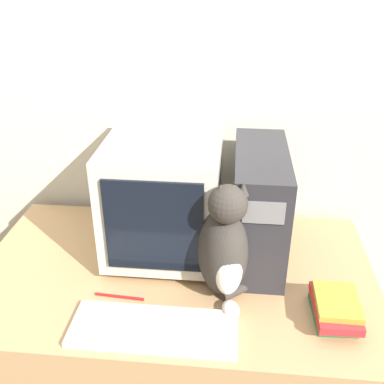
{
  "coord_description": "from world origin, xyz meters",
  "views": [
    {
      "loc": [
        0.18,
        -0.81,
        1.68
      ],
      "look_at": [
        0.06,
        0.42,
        1.02
      ],
      "focal_mm": 42.0,
      "sensor_mm": 36.0,
      "label": 1
    }
  ],
  "objects_px": {
    "crt_monitor": "(165,194)",
    "computer_tower": "(259,205)",
    "pen": "(120,297)",
    "keyboard": "(154,329)",
    "cat": "(224,248)",
    "book_stack": "(335,308)"
  },
  "relations": [
    {
      "from": "computer_tower",
      "to": "pen",
      "type": "height_order",
      "value": "computer_tower"
    },
    {
      "from": "crt_monitor",
      "to": "pen",
      "type": "xyz_separation_m",
      "value": [
        -0.1,
        -0.29,
        -0.21
      ]
    },
    {
      "from": "book_stack",
      "to": "pen",
      "type": "height_order",
      "value": "book_stack"
    },
    {
      "from": "crt_monitor",
      "to": "cat",
      "type": "distance_m",
      "value": 0.32
    },
    {
      "from": "keyboard",
      "to": "pen",
      "type": "bearing_deg",
      "value": 135.6
    },
    {
      "from": "keyboard",
      "to": "cat",
      "type": "relative_size",
      "value": 1.19
    },
    {
      "from": "cat",
      "to": "pen",
      "type": "height_order",
      "value": "cat"
    },
    {
      "from": "keyboard",
      "to": "book_stack",
      "type": "relative_size",
      "value": 2.34
    },
    {
      "from": "computer_tower",
      "to": "book_stack",
      "type": "bearing_deg",
      "value": -54.39
    },
    {
      "from": "crt_monitor",
      "to": "cat",
      "type": "height_order",
      "value": "crt_monitor"
    },
    {
      "from": "computer_tower",
      "to": "book_stack",
      "type": "xyz_separation_m",
      "value": [
        0.22,
        -0.31,
        -0.16
      ]
    },
    {
      "from": "crt_monitor",
      "to": "book_stack",
      "type": "relative_size",
      "value": 2.22
    },
    {
      "from": "keyboard",
      "to": "cat",
      "type": "height_order",
      "value": "cat"
    },
    {
      "from": "book_stack",
      "to": "pen",
      "type": "relative_size",
      "value": 1.29
    },
    {
      "from": "cat",
      "to": "computer_tower",
      "type": "bearing_deg",
      "value": 47.74
    },
    {
      "from": "computer_tower",
      "to": "keyboard",
      "type": "bearing_deg",
      "value": -125.38
    },
    {
      "from": "book_stack",
      "to": "keyboard",
      "type": "bearing_deg",
      "value": -168.45
    },
    {
      "from": "crt_monitor",
      "to": "computer_tower",
      "type": "relative_size",
      "value": 0.98
    },
    {
      "from": "pen",
      "to": "computer_tower",
      "type": "bearing_deg",
      "value": 33.86
    },
    {
      "from": "keyboard",
      "to": "pen",
      "type": "xyz_separation_m",
      "value": [
        -0.13,
        0.13,
        -0.01
      ]
    },
    {
      "from": "crt_monitor",
      "to": "computer_tower",
      "type": "bearing_deg",
      "value": -0.91
    },
    {
      "from": "crt_monitor",
      "to": "book_stack",
      "type": "distance_m",
      "value": 0.65
    }
  ]
}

